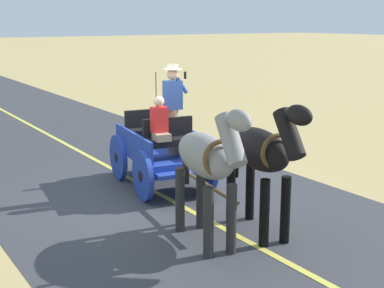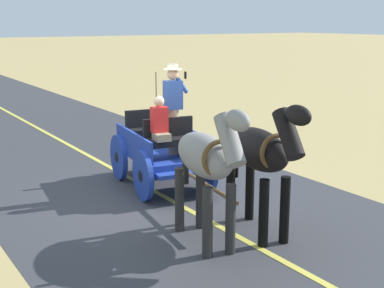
# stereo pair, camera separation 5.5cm
# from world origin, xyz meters

# --- Properties ---
(ground_plane) EXTENTS (200.00, 200.00, 0.00)m
(ground_plane) POSITION_xyz_m (0.00, 0.00, 0.00)
(ground_plane) COLOR tan
(road_surface) EXTENTS (6.45, 160.00, 0.01)m
(road_surface) POSITION_xyz_m (0.00, 0.00, 0.00)
(road_surface) COLOR #38383D
(road_surface) RESTS_ON ground
(road_centre_stripe) EXTENTS (0.12, 160.00, 0.00)m
(road_centre_stripe) POSITION_xyz_m (0.00, 0.00, 0.01)
(road_centre_stripe) COLOR #DBCC4C
(road_centre_stripe) RESTS_ON road_surface
(horse_drawn_carriage) EXTENTS (1.74, 4.51, 2.50)m
(horse_drawn_carriage) POSITION_xyz_m (-0.32, -0.41, 0.82)
(horse_drawn_carriage) COLOR #1E3899
(horse_drawn_carriage) RESTS_ON ground
(horse_near_side) EXTENTS (0.82, 2.15, 2.21)m
(horse_near_side) POSITION_xyz_m (-0.35, 2.65, 1.32)
(horse_near_side) COLOR black
(horse_near_side) RESTS_ON ground
(horse_off_side) EXTENTS (0.82, 2.15, 2.21)m
(horse_off_side) POSITION_xyz_m (0.57, 2.52, 1.32)
(horse_off_side) COLOR gray
(horse_off_side) RESTS_ON ground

